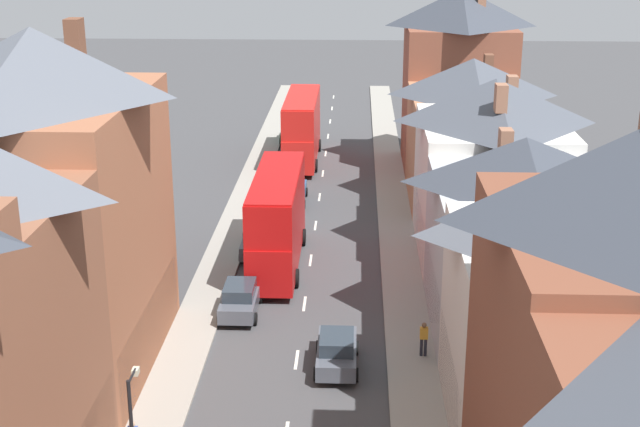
{
  "coord_description": "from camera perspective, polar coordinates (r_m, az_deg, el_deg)",
  "views": [
    {
      "loc": [
        2.53,
        -11.37,
        18.83
      ],
      "look_at": [
        0.53,
        36.16,
        2.79
      ],
      "focal_mm": 50.0,
      "sensor_mm": 36.0,
      "label": 1
    }
  ],
  "objects": [
    {
      "name": "pavement_left",
      "position": [
        53.37,
        -5.97,
        -2.05
      ],
      "size": [
        2.2,
        104.0,
        0.14
      ],
      "primitive_type": "cube",
      "color": "gray",
      "rests_on": "ground"
    },
    {
      "name": "pavement_right",
      "position": [
        52.88,
        5.04,
        -2.22
      ],
      "size": [
        2.2,
        104.0,
        0.14
      ],
      "primitive_type": "cube",
      "color": "gray",
      "rests_on": "ground"
    },
    {
      "name": "centre_line_dashes",
      "position": [
        51.04,
        -0.61,
        -3.01
      ],
      "size": [
        0.14,
        97.8,
        0.01
      ],
      "color": "silver",
      "rests_on": "ground"
    },
    {
      "name": "terrace_row_right",
      "position": [
        37.17,
        14.14,
        -2.47
      ],
      "size": [
        8.0,
        73.96,
        14.17
      ],
      "color": "#ADB2B7",
      "rests_on": "ground"
    },
    {
      "name": "double_decker_bus_lead",
      "position": [
        49.4,
        -2.76,
        -0.3
      ],
      "size": [
        2.74,
        10.8,
        5.3
      ],
      "color": "#B70F0F",
      "rests_on": "ground"
    },
    {
      "name": "double_decker_bus_mid_street",
      "position": [
        70.77,
        -1.18,
        5.55
      ],
      "size": [
        2.74,
        10.8,
        5.3
      ],
      "color": "red",
      "rests_on": "ground"
    },
    {
      "name": "car_near_blue",
      "position": [
        44.31,
        -5.13,
        -5.42
      ],
      "size": [
        1.9,
        4.18,
        1.64
      ],
      "color": "#4C515B",
      "rests_on": "ground"
    },
    {
      "name": "car_near_silver",
      "position": [
        77.72,
        -1.82,
        5.23
      ],
      "size": [
        1.9,
        4.42,
        1.65
      ],
      "color": "#144728",
      "rests_on": "ground"
    },
    {
      "name": "car_parked_right_a",
      "position": [
        39.14,
        1.08,
        -8.78
      ],
      "size": [
        1.9,
        4.0,
        1.62
      ],
      "color": "#4C515B",
      "rests_on": "ground"
    },
    {
      "name": "car_mid_black",
      "position": [
        60.97,
        -1.78,
        1.43
      ],
      "size": [
        1.9,
        4.55,
        1.58
      ],
      "color": "#236093",
      "rests_on": "ground"
    },
    {
      "name": "car_parked_left_b",
      "position": [
        51.86,
        -3.98,
        -1.69
      ],
      "size": [
        1.9,
        4.49,
        1.7
      ],
      "color": "#4C515B",
      "rests_on": "ground"
    },
    {
      "name": "pedestrian_mid_right",
      "position": [
        40.05,
        6.66,
        -7.88
      ],
      "size": [
        0.36,
        0.22,
        1.61
      ],
      "color": "#23232D",
      "rests_on": "pavement_right"
    }
  ]
}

